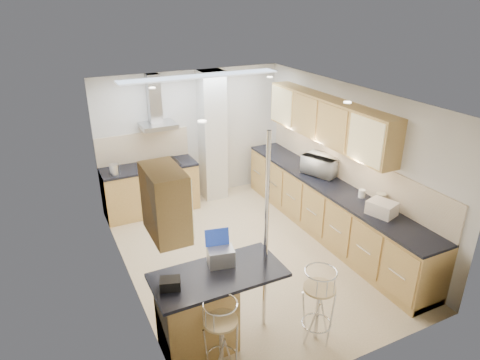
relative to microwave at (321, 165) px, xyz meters
name	(u,v)px	position (x,y,z in m)	size (l,w,h in m)	color
ground	(248,254)	(-1.61, -0.41, -1.08)	(4.80, 4.80, 0.00)	tan
room_shell	(257,152)	(-1.28, -0.04, 0.46)	(3.64, 4.84, 2.51)	silver
right_counter	(328,209)	(-0.11, -0.41, -0.62)	(0.63, 4.40, 0.92)	#B58948
back_counter	(151,189)	(-2.56, 1.69, -0.62)	(1.70, 0.63, 0.92)	#B58948
peninsula	(219,307)	(-2.73, -1.86, -0.61)	(1.47, 0.72, 0.94)	#B58948
microwave	(321,165)	(0.00, 0.00, 0.00)	(0.59, 0.40, 0.33)	white
laptop	(221,256)	(-2.63, -1.71, -0.04)	(0.29, 0.22, 0.20)	#929599
bag	(170,284)	(-3.28, -1.88, -0.09)	(0.21, 0.15, 0.12)	black
bar_stool_near	(221,338)	(-2.91, -2.31, -0.61)	(0.38, 0.38, 0.94)	tan
bar_stool_end	(318,305)	(-1.70, -2.34, -0.60)	(0.39, 0.39, 0.96)	tan
jar_a	(308,163)	(-0.06, 0.31, -0.07)	(0.12, 0.12, 0.19)	white
jar_b	(320,169)	(-0.01, 0.02, -0.09)	(0.11, 0.11, 0.15)	white
jar_c	(381,200)	(0.07, -1.36, -0.07)	(0.14, 0.14, 0.19)	beige
jar_d	(362,194)	(0.01, -1.03, -0.10)	(0.10, 0.10, 0.12)	white
bread_bin	(382,208)	(-0.11, -1.58, -0.07)	(0.29, 0.37, 0.19)	white
kettle	(115,170)	(-3.18, 1.52, -0.07)	(0.16, 0.16, 0.20)	#AFB2B4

